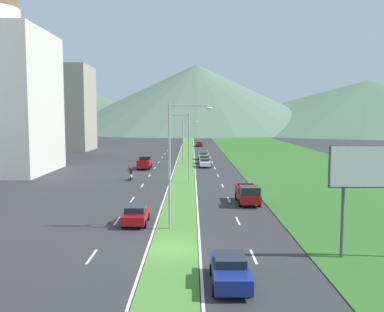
% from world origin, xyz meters
% --- Properties ---
extents(ground_plane, '(600.00, 600.00, 0.00)m').
position_xyz_m(ground_plane, '(0.00, 0.00, 0.00)').
color(ground_plane, '#2D2D30').
extents(grass_median, '(3.20, 240.00, 0.06)m').
position_xyz_m(grass_median, '(0.00, 60.00, 0.03)').
color(grass_median, '#477F33').
rests_on(grass_median, ground_plane).
extents(grass_verge_right, '(24.00, 240.00, 0.06)m').
position_xyz_m(grass_verge_right, '(20.60, 60.00, 0.03)').
color(grass_verge_right, '#2D6023').
rests_on(grass_verge_right, ground_plane).
extents(lane_dash_left_2, '(0.16, 2.80, 0.01)m').
position_xyz_m(lane_dash_left_2, '(-5.10, -1.55, 0.01)').
color(lane_dash_left_2, silver).
rests_on(lane_dash_left_2, ground_plane).
extents(lane_dash_left_3, '(0.16, 2.80, 0.01)m').
position_xyz_m(lane_dash_left_3, '(-5.10, 7.68, 0.01)').
color(lane_dash_left_3, silver).
rests_on(lane_dash_left_3, ground_plane).
extents(lane_dash_left_4, '(0.16, 2.80, 0.01)m').
position_xyz_m(lane_dash_left_4, '(-5.10, 16.90, 0.01)').
color(lane_dash_left_4, silver).
rests_on(lane_dash_left_4, ground_plane).
extents(lane_dash_left_5, '(0.16, 2.80, 0.01)m').
position_xyz_m(lane_dash_left_5, '(-5.10, 26.13, 0.01)').
color(lane_dash_left_5, silver).
rests_on(lane_dash_left_5, ground_plane).
extents(lane_dash_left_6, '(0.16, 2.80, 0.01)m').
position_xyz_m(lane_dash_left_6, '(-5.10, 35.35, 0.01)').
color(lane_dash_left_6, silver).
rests_on(lane_dash_left_6, ground_plane).
extents(lane_dash_left_7, '(0.16, 2.80, 0.01)m').
position_xyz_m(lane_dash_left_7, '(-5.10, 44.58, 0.01)').
color(lane_dash_left_7, silver).
rests_on(lane_dash_left_7, ground_plane).
extents(lane_dash_left_8, '(0.16, 2.80, 0.01)m').
position_xyz_m(lane_dash_left_8, '(-5.10, 53.80, 0.01)').
color(lane_dash_left_8, silver).
rests_on(lane_dash_left_8, ground_plane).
extents(lane_dash_left_9, '(0.16, 2.80, 0.01)m').
position_xyz_m(lane_dash_left_9, '(-5.10, 63.03, 0.01)').
color(lane_dash_left_9, silver).
rests_on(lane_dash_left_9, ground_plane).
extents(lane_dash_left_10, '(0.16, 2.80, 0.01)m').
position_xyz_m(lane_dash_left_10, '(-5.10, 72.25, 0.01)').
color(lane_dash_left_10, silver).
rests_on(lane_dash_left_10, ground_plane).
extents(lane_dash_left_11, '(0.16, 2.80, 0.01)m').
position_xyz_m(lane_dash_left_11, '(-5.10, 81.48, 0.01)').
color(lane_dash_left_11, silver).
rests_on(lane_dash_left_11, ground_plane).
extents(lane_dash_right_2, '(0.16, 2.80, 0.01)m').
position_xyz_m(lane_dash_right_2, '(5.10, -1.55, 0.01)').
color(lane_dash_right_2, silver).
rests_on(lane_dash_right_2, ground_plane).
extents(lane_dash_right_3, '(0.16, 2.80, 0.01)m').
position_xyz_m(lane_dash_right_3, '(5.10, 7.68, 0.01)').
color(lane_dash_right_3, silver).
rests_on(lane_dash_right_3, ground_plane).
extents(lane_dash_right_4, '(0.16, 2.80, 0.01)m').
position_xyz_m(lane_dash_right_4, '(5.10, 16.90, 0.01)').
color(lane_dash_right_4, silver).
rests_on(lane_dash_right_4, ground_plane).
extents(lane_dash_right_5, '(0.16, 2.80, 0.01)m').
position_xyz_m(lane_dash_right_5, '(5.10, 26.13, 0.01)').
color(lane_dash_right_5, silver).
rests_on(lane_dash_right_5, ground_plane).
extents(lane_dash_right_6, '(0.16, 2.80, 0.01)m').
position_xyz_m(lane_dash_right_6, '(5.10, 35.35, 0.01)').
color(lane_dash_right_6, silver).
rests_on(lane_dash_right_6, ground_plane).
extents(lane_dash_right_7, '(0.16, 2.80, 0.01)m').
position_xyz_m(lane_dash_right_7, '(5.10, 44.58, 0.01)').
color(lane_dash_right_7, silver).
rests_on(lane_dash_right_7, ground_plane).
extents(lane_dash_right_8, '(0.16, 2.80, 0.01)m').
position_xyz_m(lane_dash_right_8, '(5.10, 53.80, 0.01)').
color(lane_dash_right_8, silver).
rests_on(lane_dash_right_8, ground_plane).
extents(lane_dash_right_9, '(0.16, 2.80, 0.01)m').
position_xyz_m(lane_dash_right_9, '(5.10, 63.03, 0.01)').
color(lane_dash_right_9, silver).
rests_on(lane_dash_right_9, ground_plane).
extents(lane_dash_right_10, '(0.16, 2.80, 0.01)m').
position_xyz_m(lane_dash_right_10, '(5.10, 72.25, 0.01)').
color(lane_dash_right_10, silver).
rests_on(lane_dash_right_10, ground_plane).
extents(lane_dash_right_11, '(0.16, 2.80, 0.01)m').
position_xyz_m(lane_dash_right_11, '(5.10, 81.48, 0.01)').
color(lane_dash_right_11, silver).
rests_on(lane_dash_right_11, ground_plane).
extents(edge_line_median_left, '(0.16, 240.00, 0.01)m').
position_xyz_m(edge_line_median_left, '(-1.75, 60.00, 0.01)').
color(edge_line_median_left, silver).
rests_on(edge_line_median_left, ground_plane).
extents(edge_line_median_right, '(0.16, 240.00, 0.01)m').
position_xyz_m(edge_line_median_right, '(1.75, 60.00, 0.01)').
color(edge_line_median_right, silver).
rests_on(edge_line_median_right, ground_plane).
extents(midrise_colored, '(13.58, 13.58, 21.54)m').
position_xyz_m(midrise_colored, '(-31.52, 82.93, 10.77)').
color(midrise_colored, '#9E9384').
rests_on(midrise_colored, ground_plane).
extents(hill_far_left, '(144.99, 144.99, 25.39)m').
position_xyz_m(hill_far_left, '(-66.67, 232.72, 12.69)').
color(hill_far_left, '#47664C').
rests_on(hill_far_left, ground_plane).
extents(hill_far_center, '(161.72, 161.72, 38.11)m').
position_xyz_m(hill_far_center, '(3.68, 222.69, 19.05)').
color(hill_far_center, '#516B56').
rests_on(hill_far_center, ground_plane).
extents(hill_far_right, '(234.55, 234.55, 30.44)m').
position_xyz_m(hill_far_right, '(109.33, 237.96, 15.22)').
color(hill_far_right, '#47664C').
rests_on(hill_far_right, ground_plane).
extents(street_lamp_near, '(3.41, 0.37, 9.77)m').
position_xyz_m(street_lamp_near, '(-0.14, 4.99, 5.64)').
color(street_lamp_near, '#99999E').
rests_on(street_lamp_near, ground_plane).
extents(street_lamp_mid, '(2.94, 0.29, 9.11)m').
position_xyz_m(street_lamp_mid, '(0.48, 27.85, 5.25)').
color(street_lamp_mid, '#99999E').
rests_on(street_lamp_mid, ground_plane).
extents(street_lamp_far, '(2.88, 0.28, 8.08)m').
position_xyz_m(street_lamp_far, '(-0.09, 50.75, 4.71)').
color(street_lamp_far, '#99999E').
rests_on(street_lamp_far, ground_plane).
extents(billboard_roadside, '(5.86, 0.28, 7.07)m').
position_xyz_m(billboard_roadside, '(12.51, -1.86, 5.42)').
color(billboard_roadside, '#4C4C51').
rests_on(billboard_roadside, ground_plane).
extents(car_0, '(1.99, 4.35, 1.38)m').
position_xyz_m(car_0, '(3.25, 96.47, 0.72)').
color(car_0, maroon).
rests_on(car_0, ground_plane).
extents(car_1, '(1.98, 4.44, 1.46)m').
position_xyz_m(car_1, '(3.46, 45.95, 0.76)').
color(car_1, silver).
rests_on(car_1, ground_plane).
extents(car_2, '(2.00, 4.58, 1.54)m').
position_xyz_m(car_2, '(3.21, -6.08, 0.80)').
color(car_2, navy).
rests_on(car_2, ground_plane).
extents(car_3, '(1.86, 4.58, 1.47)m').
position_xyz_m(car_3, '(3.47, 58.84, 0.76)').
color(car_3, silver).
rests_on(car_3, ground_plane).
extents(car_4, '(1.98, 4.16, 1.53)m').
position_xyz_m(car_4, '(-3.38, 6.63, 0.78)').
color(car_4, maroon).
rests_on(car_4, ground_plane).
extents(car_6, '(1.96, 4.37, 1.46)m').
position_xyz_m(car_6, '(3.49, 51.39, 0.75)').
color(car_6, yellow).
rests_on(car_6, ground_plane).
extents(pickup_truck_0, '(2.18, 5.40, 2.00)m').
position_xyz_m(pickup_truck_0, '(6.84, 14.66, 0.98)').
color(pickup_truck_0, maroon).
rests_on(pickup_truck_0, ground_plane).
extents(pickup_truck_1, '(2.18, 5.40, 2.00)m').
position_xyz_m(pickup_truck_1, '(-6.71, 43.82, 0.98)').
color(pickup_truck_1, maroon).
rests_on(pickup_truck_1, ground_plane).
extents(motorcycle_rider, '(0.36, 2.00, 1.80)m').
position_xyz_m(motorcycle_rider, '(-7.18, 30.90, 0.75)').
color(motorcycle_rider, black).
rests_on(motorcycle_rider, ground_plane).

